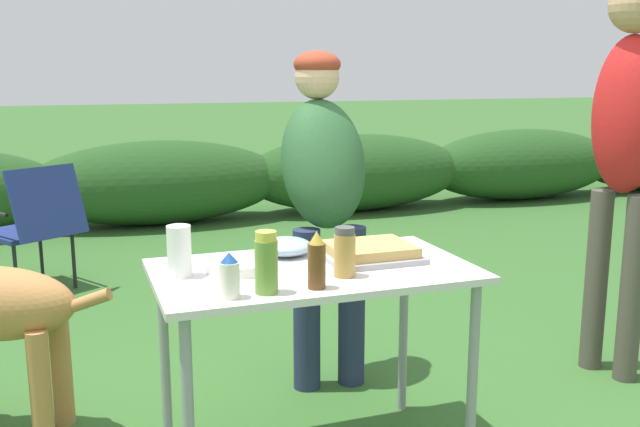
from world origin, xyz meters
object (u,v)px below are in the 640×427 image
paper_cup_stack (179,251)px  food_tray (370,252)px  plate_stack (240,265)px  folding_table (313,289)px  standing_person_in_navy_coat (324,182)px  mixing_bowl (286,246)px  mayo_bottle (229,276)px  relish_jar (266,263)px  beer_bottle (317,261)px  camp_chair_green_behind_table (35,222)px  standing_person_in_olive_jacket (626,137)px  spice_jar (345,252)px

paper_cup_stack → food_tray: bearing=-0.5°
plate_stack → paper_cup_stack: (-0.21, -0.01, 0.07)m
paper_cup_stack → plate_stack: bearing=4.0°
folding_table → standing_person_in_navy_coat: bearing=67.4°
mixing_bowl → mayo_bottle: bearing=-125.4°
folding_table → food_tray: food_tray is taller
relish_jar → beer_bottle: bearing=-1.7°
beer_bottle → plate_stack: bearing=121.5°
plate_stack → beer_bottle: beer_bottle is taller
food_tray → mixing_bowl: size_ratio=1.73×
beer_bottle → camp_chair_green_behind_table: bearing=108.9°
folding_table → plate_stack: size_ratio=4.52×
folding_table → standing_person_in_olive_jacket: size_ratio=0.61×
folding_table → spice_jar: bearing=-64.7°
paper_cup_stack → relish_jar: relish_jar is taller
paper_cup_stack → standing_person_in_olive_jacket: standing_person_in_olive_jacket is taller
folding_table → spice_jar: 0.22m
folding_table → paper_cup_stack: (-0.45, 0.05, 0.16)m
food_tray → plate_stack: 0.48m
beer_bottle → relish_jar: relish_jar is taller
beer_bottle → standing_person_in_olive_jacket: size_ratio=0.10×
standing_person_in_olive_jacket → relish_jar: bearing=-91.3°
paper_cup_stack → camp_chair_green_behind_table: bearing=102.6°
food_tray → spice_jar: (-0.17, -0.18, 0.06)m
mixing_bowl → camp_chair_green_behind_table: size_ratio=0.23×
standing_person_in_olive_jacket → camp_chair_green_behind_table: standing_person_in_olive_jacket is taller
plate_stack → standing_person_in_navy_coat: (0.54, 0.64, 0.17)m
standing_person_in_navy_coat → folding_table: bearing=-107.5°
plate_stack → spice_jar: bearing=-32.5°
plate_stack → beer_bottle: 0.35m
plate_stack → food_tray: bearing=-2.4°
plate_stack → relish_jar: relish_jar is taller
plate_stack → spice_jar: spice_jar is taller
camp_chair_green_behind_table → folding_table: bearing=-100.0°
standing_person_in_olive_jacket → camp_chair_green_behind_table: 3.49m
food_tray → paper_cup_stack: (-0.68, 0.01, 0.06)m
food_tray → camp_chair_green_behind_table: bearing=116.5°
folding_table → plate_stack: (-0.24, 0.06, 0.09)m
folding_table → mayo_bottle: (-0.35, -0.23, 0.14)m
folding_table → camp_chair_green_behind_table: (-1.01, 2.52, -0.20)m
mixing_bowl → spice_jar: bearing=-73.0°
camp_chair_green_behind_table → plate_stack: bearing=-104.6°
beer_bottle → standing_person_in_navy_coat: 1.00m
paper_cup_stack → standing_person_in_olive_jacket: 2.06m
paper_cup_stack → camp_chair_green_behind_table: (-0.56, 2.48, -0.36)m
spice_jar → standing_person_in_olive_jacket: size_ratio=0.09×
paper_cup_stack → camp_chair_green_behind_table: 2.56m
food_tray → relish_jar: bearing=-150.0°
standing_person_in_olive_jacket → spice_jar: bearing=-91.5°
food_tray → standing_person_in_olive_jacket: bearing=10.1°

